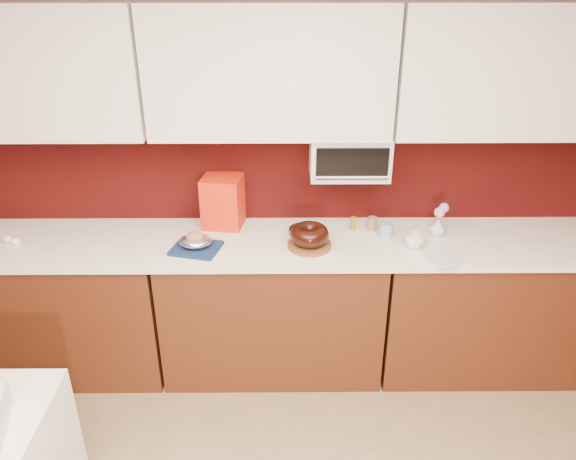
% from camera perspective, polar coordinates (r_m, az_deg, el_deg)
% --- Properties ---
extents(wall_back, '(4.00, 0.02, 2.50)m').
position_cam_1_polar(wall_back, '(3.43, -1.65, 6.51)').
color(wall_back, '#360907').
rests_on(wall_back, floor).
extents(base_cabinet_left, '(1.31, 0.58, 0.86)m').
position_cam_1_polar(base_cabinet_left, '(3.81, -22.26, -7.35)').
color(base_cabinet_left, '#4E230F').
rests_on(base_cabinet_left, floor).
extents(base_cabinet_center, '(1.31, 0.58, 0.86)m').
position_cam_1_polar(base_cabinet_center, '(3.54, -1.57, -7.84)').
color(base_cabinet_center, '#4E230F').
rests_on(base_cabinet_center, floor).
extents(base_cabinet_right, '(1.31, 0.58, 0.86)m').
position_cam_1_polar(base_cabinet_right, '(3.75, 19.41, -7.32)').
color(base_cabinet_right, '#4E230F').
rests_on(base_cabinet_right, floor).
extents(countertop, '(4.00, 0.62, 0.04)m').
position_cam_1_polar(countertop, '(3.30, -1.67, -1.40)').
color(countertop, white).
rests_on(countertop, base_cabinet_center).
extents(upper_cabinet_left, '(1.31, 0.33, 0.70)m').
position_cam_1_polar(upper_cabinet_left, '(3.42, -25.61, 14.35)').
color(upper_cabinet_left, white).
rests_on(upper_cabinet_left, wall_back).
extents(upper_cabinet_center, '(1.31, 0.33, 0.70)m').
position_cam_1_polar(upper_cabinet_center, '(3.11, -1.86, 15.87)').
color(upper_cabinet_center, white).
rests_on(upper_cabinet_center, wall_back).
extents(upper_cabinet_right, '(1.31, 0.33, 0.70)m').
position_cam_1_polar(upper_cabinet_right, '(3.36, 22.38, 14.77)').
color(upper_cabinet_right, white).
rests_on(upper_cabinet_right, wall_back).
extents(toaster_oven, '(0.45, 0.30, 0.25)m').
position_cam_1_polar(toaster_oven, '(3.28, 6.23, 7.67)').
color(toaster_oven, white).
rests_on(toaster_oven, upper_cabinet_center).
extents(toaster_oven_door, '(0.40, 0.02, 0.18)m').
position_cam_1_polar(toaster_oven_door, '(3.13, 6.54, 6.71)').
color(toaster_oven_door, black).
rests_on(toaster_oven_door, toaster_oven).
extents(toaster_oven_handle, '(0.42, 0.02, 0.02)m').
position_cam_1_polar(toaster_oven_handle, '(3.14, 6.50, 5.33)').
color(toaster_oven_handle, silver).
rests_on(toaster_oven_handle, toaster_oven).
extents(cake_base, '(0.28, 0.28, 0.02)m').
position_cam_1_polar(cake_base, '(3.22, 2.18, -1.55)').
color(cake_base, brown).
rests_on(cake_base, countertop).
extents(bundt_cake, '(0.25, 0.25, 0.09)m').
position_cam_1_polar(bundt_cake, '(3.19, 2.20, -0.47)').
color(bundt_cake, black).
rests_on(bundt_cake, cake_base).
extents(navy_towel, '(0.31, 0.28, 0.02)m').
position_cam_1_polar(navy_towel, '(3.23, -9.31, -1.83)').
color(navy_towel, navy).
rests_on(navy_towel, countertop).
extents(foil_ham_nest, '(0.23, 0.21, 0.07)m').
position_cam_1_polar(foil_ham_nest, '(3.21, -9.37, -1.13)').
color(foil_ham_nest, silver).
rests_on(foil_ham_nest, navy_towel).
extents(roasted_ham, '(0.13, 0.12, 0.07)m').
position_cam_1_polar(roasted_ham, '(3.20, -9.40, -0.73)').
color(roasted_ham, '#B77854').
rests_on(roasted_ham, foil_ham_nest).
extents(pandoro_box, '(0.26, 0.24, 0.32)m').
position_cam_1_polar(pandoro_box, '(3.44, -6.62, 2.90)').
color(pandoro_box, red).
rests_on(pandoro_box, countertop).
extents(dark_pan, '(0.19, 0.19, 0.03)m').
position_cam_1_polar(dark_pan, '(3.37, 1.68, -0.10)').
color(dark_pan, black).
rests_on(dark_pan, countertop).
extents(coffee_mug, '(0.13, 0.13, 0.11)m').
position_cam_1_polar(coffee_mug, '(3.27, 12.73, -0.91)').
color(coffee_mug, white).
rests_on(coffee_mug, countertop).
extents(blue_jar, '(0.09, 0.09, 0.09)m').
position_cam_1_polar(blue_jar, '(3.36, 9.92, 0.01)').
color(blue_jar, '#1B3199').
rests_on(blue_jar, countertop).
extents(flower_vase, '(0.09, 0.09, 0.11)m').
position_cam_1_polar(flower_vase, '(3.45, 14.95, 0.35)').
color(flower_vase, silver).
rests_on(flower_vase, countertop).
extents(flower_pink, '(0.06, 0.06, 0.06)m').
position_cam_1_polar(flower_pink, '(3.41, 15.13, 1.73)').
color(flower_pink, pink).
rests_on(flower_pink, flower_vase).
extents(flower_blue, '(0.06, 0.06, 0.06)m').
position_cam_1_polar(flower_blue, '(3.43, 15.58, 2.20)').
color(flower_blue, '#8296D1').
rests_on(flower_blue, flower_vase).
extents(china_plate, '(0.26, 0.26, 0.01)m').
position_cam_1_polar(china_plate, '(3.21, 15.48, -2.77)').
color(china_plate, silver).
rests_on(china_plate, countertop).
extents(amber_bottle, '(0.04, 0.04, 0.09)m').
position_cam_1_polar(amber_bottle, '(3.42, 6.60, 0.65)').
color(amber_bottle, '#816017').
rests_on(amber_bottle, countertop).
extents(paper_cup, '(0.07, 0.07, 0.08)m').
position_cam_1_polar(paper_cup, '(3.44, 8.53, 0.65)').
color(paper_cup, olive).
rests_on(paper_cup, countertop).
extents(egg_left, '(0.07, 0.06, 0.04)m').
position_cam_1_polar(egg_left, '(3.65, -26.59, -0.83)').
color(egg_left, white).
rests_on(egg_left, countertop).
extents(egg_right, '(0.07, 0.06, 0.04)m').
position_cam_1_polar(egg_right, '(3.60, -25.96, -1.03)').
color(egg_right, white).
rests_on(egg_right, countertop).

